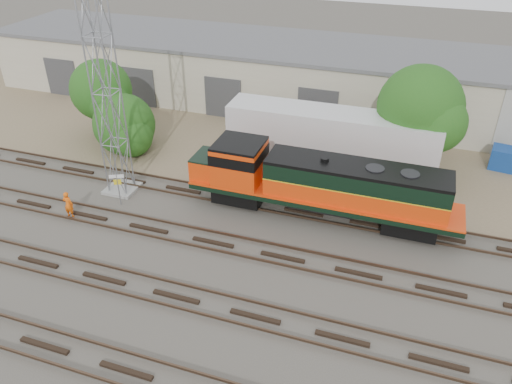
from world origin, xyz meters
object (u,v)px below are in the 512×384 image
(locomotive, at_px, (318,184))
(worker, at_px, (68,204))
(signal_tower, at_px, (107,96))
(semi_trailer, at_px, (336,135))

(locomotive, relative_size, worker, 9.41)
(locomotive, distance_m, signal_tower, 13.26)
(signal_tower, xyz_separation_m, worker, (-1.30, -3.62, -5.57))
(locomotive, distance_m, worker, 14.69)
(locomotive, height_order, semi_trailer, semi_trailer)
(locomotive, xyz_separation_m, semi_trailer, (-0.11, 5.77, 0.50))
(signal_tower, height_order, semi_trailer, signal_tower)
(signal_tower, distance_m, semi_trailer, 14.70)
(locomotive, height_order, worker, locomotive)
(locomotive, xyz_separation_m, worker, (-13.82, -4.79, -1.36))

